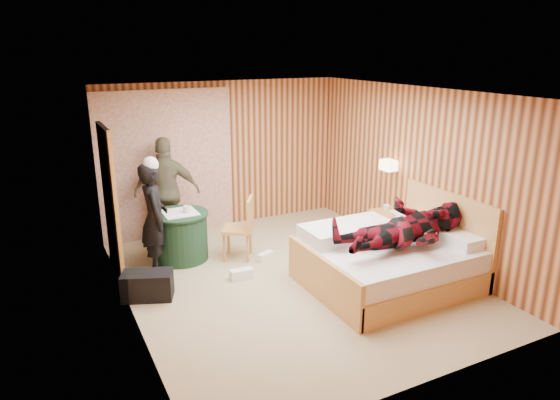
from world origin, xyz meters
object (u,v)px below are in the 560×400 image
bed (390,260)px  round_table (181,236)px  nightstand (390,230)px  man_on_bed (407,217)px  chair_far (167,212)px  man_at_table (167,192)px  chair_near (243,223)px  wall_lamp (389,165)px  woman_standing (154,218)px  duffel_bag (148,285)px

bed → round_table: bearing=137.9°
nightstand → round_table: (-3.00, 1.08, 0.06)m
nightstand → man_on_bed: 1.55m
nightstand → chair_far: chair_far is taller
nightstand → man_at_table: size_ratio=0.36×
chair_far → chair_near: bearing=-69.5°
wall_lamp → man_at_table: bearing=152.6°
nightstand → man_on_bed: (-0.73, -1.17, 0.69)m
man_at_table → bed: bearing=148.4°
wall_lamp → bed: wall_lamp is taller
nightstand → woman_standing: (-3.42, 0.84, 0.47)m
duffel_bag → man_on_bed: (3.00, -1.26, 0.83)m
duffel_bag → man_at_table: size_ratio=0.36×
wall_lamp → chair_near: (-2.21, 0.52, -0.76)m
bed → duffel_bag: bed is taller
wall_lamp → man_at_table: (-3.04, 1.58, -0.44)m
woman_standing → nightstand: bearing=-98.2°
nightstand → duffel_bag: nightstand is taller
duffel_bag → man_at_table: (0.73, 1.69, 0.69)m
bed → man_on_bed: (0.03, -0.23, 0.67)m
nightstand → round_table: bearing=160.2°
round_table → chair_near: bearing=-23.9°
man_at_table → wall_lamp: bearing=171.5°
wall_lamp → man_on_bed: size_ratio=0.15×
nightstand → duffel_bag: 3.73m
chair_far → chair_near: size_ratio=0.99×
bed → woman_standing: size_ratio=1.35×
duffel_bag → nightstand: bearing=20.5°
nightstand → bed: bearing=-128.8°
bed → chair_far: (-2.27, 2.68, 0.21)m
duffel_bag → bed: bearing=2.7°
woman_standing → man_on_bed: (2.69, -2.02, 0.22)m
bed → nightstand: bed is taller
man_on_bed → chair_far: bearing=128.3°
nightstand → round_table: size_ratio=0.75×
round_table → wall_lamp: bearing=-16.3°
chair_far → wall_lamp: bearing=-46.3°
chair_far → man_on_bed: size_ratio=0.53×
wall_lamp → duffel_bag: wall_lamp is taller
chair_far → woman_standing: (-0.39, -0.89, 0.24)m
wall_lamp → round_table: 3.31m
round_table → chair_near: chair_near is taller
chair_far → duffel_bag: (-0.70, -1.65, -0.37)m
bed → chair_near: (-1.41, 1.66, 0.21)m
round_table → duffel_bag: 1.25m
wall_lamp → chair_near: size_ratio=0.28×
wall_lamp → round_table: bearing=163.7°
wall_lamp → nightstand: bearing=-102.6°
chair_near → man_on_bed: 2.42m
nightstand → chair_near: 2.29m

